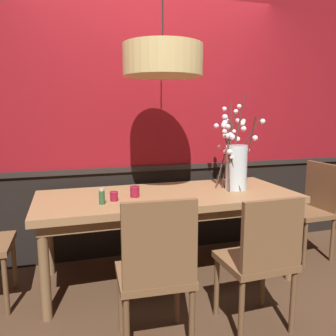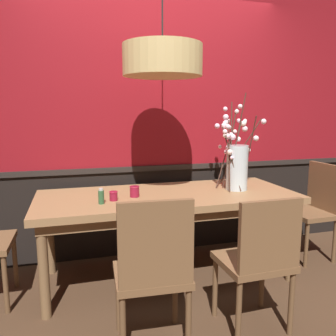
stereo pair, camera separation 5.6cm
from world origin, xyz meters
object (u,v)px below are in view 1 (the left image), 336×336
(chair_head_east_end, at_px, (313,204))
(pendant_lamp, at_px, (163,61))
(chair_near_side_right, at_px, (261,256))
(condiment_bottle, at_px, (102,197))
(vase_with_blossoms, at_px, (236,163))
(chair_near_side_left, at_px, (156,268))
(dining_table, at_px, (168,203))
(candle_holder_nearer_center, at_px, (114,196))
(candle_holder_nearer_edge, at_px, (135,192))

(chair_head_east_end, relative_size, pendant_lamp, 0.84)
(chair_near_side_right, height_order, condiment_bottle, chair_near_side_right)
(chair_head_east_end, bearing_deg, vase_with_blossoms, -178.46)
(chair_near_side_right, xyz_separation_m, pendant_lamp, (-0.42, 0.78, 1.29))
(vase_with_blossoms, bearing_deg, pendant_lamp, -171.86)
(chair_near_side_left, relative_size, condiment_bottle, 7.97)
(dining_table, xyz_separation_m, vase_with_blossoms, (0.62, 0.00, 0.31))
(chair_near_side_left, xyz_separation_m, condiment_bottle, (-0.23, 0.70, 0.27))
(chair_near_side_left, distance_m, candle_holder_nearer_center, 0.82)
(candle_holder_nearer_edge, distance_m, condiment_bottle, 0.31)
(chair_near_side_left, relative_size, candle_holder_nearer_center, 13.07)
(candle_holder_nearer_edge, bearing_deg, condiment_bottle, -152.71)
(chair_head_east_end, bearing_deg, condiment_bottle, -174.52)
(chair_near_side_right, height_order, vase_with_blossoms, vase_with_blossoms)
(dining_table, xyz_separation_m, chair_head_east_end, (1.50, 0.02, -0.14))
(dining_table, bearing_deg, condiment_bottle, -162.92)
(chair_near_side_left, distance_m, vase_with_blossoms, 1.37)
(candle_holder_nearer_center, height_order, pendant_lamp, pendant_lamp)
(candle_holder_nearer_edge, distance_m, pendant_lamp, 1.04)
(chair_head_east_end, bearing_deg, chair_near_side_right, -141.83)
(dining_table, distance_m, candle_holder_nearer_edge, 0.32)
(chair_near_side_right, bearing_deg, dining_table, 111.98)
(pendant_lamp, bearing_deg, chair_near_side_left, -108.84)
(candle_holder_nearer_edge, height_order, pendant_lamp, pendant_lamp)
(chair_near_side_left, height_order, candle_holder_nearer_edge, chair_near_side_left)
(candle_holder_nearer_edge, bearing_deg, chair_near_side_right, -52.71)
(chair_head_east_end, distance_m, condiment_bottle, 2.09)
(dining_table, height_order, candle_holder_nearer_edge, candle_holder_nearer_edge)
(vase_with_blossoms, bearing_deg, chair_near_side_left, -137.64)
(dining_table, height_order, chair_head_east_end, chair_head_east_end)
(dining_table, xyz_separation_m, candle_holder_nearer_center, (-0.47, -0.10, 0.12))
(condiment_bottle, distance_m, pendant_lamp, 1.12)
(dining_table, bearing_deg, candle_holder_nearer_edge, -173.84)
(condiment_bottle, bearing_deg, candle_holder_nearer_center, 35.37)
(chair_head_east_end, relative_size, condiment_bottle, 7.73)
(condiment_bottle, xyz_separation_m, pendant_lamp, (0.49, 0.07, 1.00))
(candle_holder_nearer_edge, bearing_deg, pendant_lamp, -17.25)
(candle_holder_nearer_edge, relative_size, condiment_bottle, 0.73)
(chair_near_side_right, xyz_separation_m, chair_head_east_end, (1.14, 0.90, 0.01))
(chair_head_east_end, height_order, candle_holder_nearer_center, chair_head_east_end)
(candle_holder_nearer_center, bearing_deg, chair_near_side_left, -80.41)
(dining_table, relative_size, pendant_lamp, 1.94)
(chair_near_side_right, bearing_deg, candle_holder_nearer_edge, 127.29)
(chair_near_side_right, distance_m, condiment_bottle, 1.19)
(dining_table, distance_m, vase_with_blossoms, 0.70)
(vase_with_blossoms, distance_m, candle_holder_nearer_center, 1.11)
(pendant_lamp, bearing_deg, dining_table, 54.26)
(vase_with_blossoms, bearing_deg, candle_holder_nearer_center, -174.56)
(vase_with_blossoms, xyz_separation_m, condiment_bottle, (-1.19, -0.17, -0.18))
(chair_near_side_right, height_order, chair_head_east_end, chair_head_east_end)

